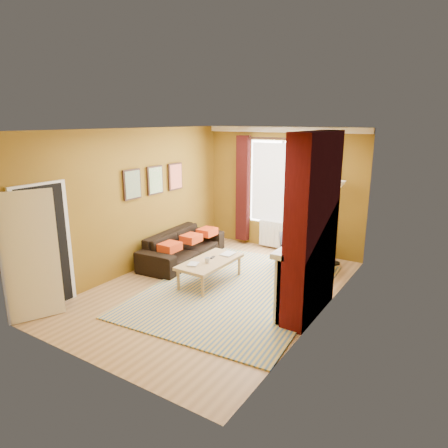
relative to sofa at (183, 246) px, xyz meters
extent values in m
plane|color=olive|center=(1.42, -0.84, -0.32)|extent=(5.50, 5.50, 0.00)
cube|color=brown|center=(1.42, 1.91, 1.08)|extent=(3.80, 0.02, 2.80)
cube|color=brown|center=(1.42, -3.59, 1.08)|extent=(3.80, 0.02, 2.80)
cube|color=brown|center=(3.32, -0.84, 1.08)|extent=(0.02, 5.50, 2.80)
cube|color=brown|center=(-0.48, -0.84, 1.08)|extent=(0.02, 5.50, 2.80)
cube|color=white|center=(1.42, -0.84, 2.48)|extent=(3.80, 5.50, 0.01)
cube|color=#4B0A0B|center=(3.14, -0.84, 1.08)|extent=(0.35, 1.40, 2.80)
cube|color=white|center=(2.95, -0.84, 0.23)|extent=(0.12, 1.30, 1.10)
cube|color=white|center=(2.90, -0.84, 0.76)|extent=(0.22, 1.40, 0.08)
cube|color=white|center=(2.93, -1.42, 0.20)|extent=(0.16, 0.14, 1.04)
cube|color=white|center=(2.93, -0.26, 0.20)|extent=(0.16, 0.14, 1.04)
cube|color=black|center=(2.98, -0.84, 0.13)|extent=(0.06, 0.80, 0.90)
cube|color=black|center=(2.96, -0.84, -0.29)|extent=(0.20, 1.00, 0.06)
cube|color=white|center=(2.91, -1.19, 0.88)|extent=(0.03, 0.12, 0.16)
cube|color=#311C13|center=(2.91, -0.94, 0.87)|extent=(0.03, 0.10, 0.14)
cylinder|color=#311C13|center=(2.91, -0.69, 0.86)|extent=(0.10, 0.10, 0.12)
cube|color=#311C13|center=(2.96, -0.84, 1.53)|extent=(0.03, 0.60, 0.75)
cube|color=#B47E3D|center=(2.93, -0.84, 1.53)|extent=(0.01, 0.52, 0.66)
cube|color=white|center=(1.42, 1.87, 2.42)|extent=(3.80, 0.08, 0.12)
cube|color=white|center=(1.42, 1.88, 1.23)|extent=(1.60, 0.04, 1.90)
cube|color=silver|center=(1.42, 1.84, 1.23)|extent=(1.50, 0.02, 1.80)
cube|color=white|center=(1.42, 1.86, 1.23)|extent=(0.06, 0.04, 1.90)
cube|color=#3B0E0D|center=(0.44, 1.79, 1.03)|extent=(0.30, 0.16, 2.50)
cube|color=#3B0E0D|center=(2.40, 1.79, 1.03)|extent=(0.30, 0.16, 2.50)
cylinder|color=#311C13|center=(1.42, 1.79, 2.23)|extent=(2.30, 0.05, 0.05)
cube|color=white|center=(1.42, 1.81, 0.03)|extent=(1.00, 0.10, 0.60)
cube|color=white|center=(0.97, 1.75, 0.03)|extent=(0.04, 0.03, 0.56)
cube|color=white|center=(1.08, 1.75, 0.03)|extent=(0.04, 0.03, 0.56)
cube|color=white|center=(1.19, 1.75, 0.03)|extent=(0.04, 0.03, 0.56)
cube|color=white|center=(1.30, 1.75, 0.03)|extent=(0.04, 0.03, 0.56)
cube|color=white|center=(1.41, 1.75, 0.03)|extent=(0.04, 0.03, 0.56)
cube|color=white|center=(1.52, 1.75, 0.03)|extent=(0.04, 0.03, 0.56)
cube|color=white|center=(1.63, 1.75, 0.03)|extent=(0.04, 0.03, 0.56)
cube|color=white|center=(1.74, 1.75, 0.03)|extent=(0.04, 0.03, 0.56)
cube|color=white|center=(1.85, 1.75, 0.03)|extent=(0.04, 0.03, 0.56)
cube|color=#311C13|center=(-0.45, -0.94, 1.43)|extent=(0.04, 0.44, 0.58)
cube|color=gold|center=(-0.43, -0.94, 1.43)|extent=(0.01, 0.38, 0.52)
cube|color=#311C13|center=(-0.45, -0.29, 1.43)|extent=(0.04, 0.44, 0.58)
cube|color=green|center=(-0.43, -0.29, 1.43)|extent=(0.01, 0.38, 0.52)
cube|color=#311C13|center=(-0.45, 0.36, 1.43)|extent=(0.04, 0.44, 0.58)
cube|color=#DF3751|center=(-0.43, 0.36, 1.43)|extent=(0.01, 0.38, 0.52)
cube|color=white|center=(-0.46, -2.89, 0.68)|extent=(0.05, 0.94, 2.06)
cube|color=black|center=(-0.44, -2.89, 0.68)|extent=(0.02, 0.80, 1.98)
cube|color=white|center=(-0.26, -3.25, 0.68)|extent=(0.37, 0.74, 1.98)
imported|color=#427D37|center=(2.91, -0.39, 0.93)|extent=(0.14, 0.10, 0.27)
cube|color=red|center=(0.15, -0.60, 0.18)|extent=(0.34, 0.40, 0.16)
cube|color=red|center=(0.15, 0.10, 0.18)|extent=(0.34, 0.40, 0.16)
cube|color=red|center=(0.15, 0.70, 0.18)|extent=(0.34, 0.40, 0.16)
cube|color=#366095|center=(1.75, -0.69, -0.31)|extent=(3.15, 4.16, 0.02)
imported|color=black|center=(0.00, 0.00, 0.00)|extent=(1.04, 2.27, 0.64)
imported|color=black|center=(2.39, 0.91, 0.01)|extent=(1.30, 1.24, 0.66)
cube|color=tan|center=(1.17, -0.68, 0.10)|extent=(0.69, 1.34, 0.06)
cylinder|color=tan|center=(0.90, -1.28, -0.13)|extent=(0.06, 0.06, 0.39)
cylinder|color=tan|center=(1.43, -1.29, -0.13)|extent=(0.06, 0.06, 0.39)
cylinder|color=tan|center=(0.92, -0.08, -0.13)|extent=(0.06, 0.06, 0.39)
cylinder|color=tan|center=(1.45, -0.09, -0.13)|extent=(0.06, 0.06, 0.39)
cylinder|color=#A47A47|center=(2.21, 1.56, -0.08)|extent=(0.43, 0.43, 0.48)
cylinder|color=black|center=(2.80, 1.56, -0.31)|extent=(0.30, 0.30, 0.03)
cylinder|color=black|center=(2.80, 1.56, 0.52)|extent=(0.03, 0.03, 1.62)
cone|color=beige|center=(2.80, 1.56, 1.35)|extent=(0.30, 0.30, 0.19)
imported|color=#999999|center=(0.97, -1.06, 0.13)|extent=(0.24, 0.27, 0.02)
imported|color=#999999|center=(1.17, -0.23, 0.13)|extent=(0.22, 0.30, 0.02)
imported|color=#999999|center=(1.21, -0.82, 0.17)|extent=(0.14, 0.14, 0.10)
cube|color=#262628|center=(1.14, -0.55, 0.13)|extent=(0.07, 0.15, 0.02)
camera|label=1|loc=(5.11, -6.39, 2.63)|focal=32.00mm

